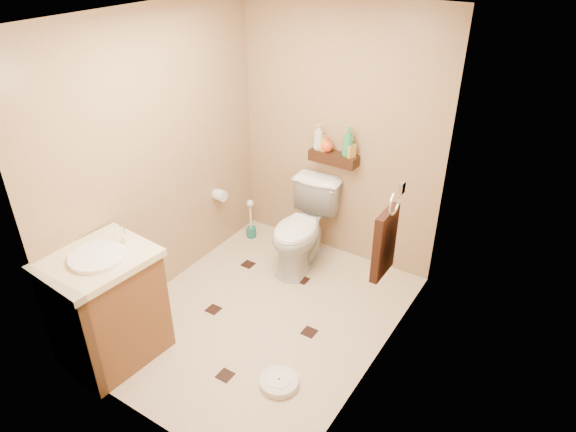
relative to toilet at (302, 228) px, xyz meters
The scene contains 19 objects.
ground 0.93m from the toilet, 82.05° to the right, with size 2.50×2.50×0.00m, color beige.
wall_back 0.90m from the toilet, 74.46° to the left, with size 2.00×0.04×2.40m, color #A2825C.
wall_front 2.23m from the toilet, 86.80° to the right, with size 2.00×0.04×2.40m, color #A2825C.
wall_left 1.45m from the toilet, 136.73° to the right, with size 0.04×2.50×2.40m, color #A2825C.
wall_right 1.60m from the toilet, 36.70° to the right, with size 0.04×2.50×2.40m, color #A2825C.
ceiling 2.16m from the toilet, 82.05° to the right, with size 2.00×2.50×0.02m, color white.
wall_shelf 0.71m from the toilet, 71.02° to the left, with size 0.46×0.14×0.10m, color #341A0E.
floor_accents 0.97m from the toilet, 80.53° to the right, with size 1.17×1.40×0.01m.
toilet is the anchor object (origin of this frame).
vanity 1.88m from the toilet, 108.12° to the right, with size 0.66×0.78×1.03m.
bathroom_scale 1.56m from the toilet, 64.86° to the right, with size 0.36×0.36×0.06m.
toilet_brush 0.76m from the toilet, 169.17° to the left, with size 0.10×0.10×0.44m.
towel_ring 1.30m from the toilet, 29.48° to the right, with size 0.12×0.30×0.76m.
toilet_paper 0.87m from the toilet, 167.55° to the right, with size 0.12×0.11×0.12m.
bottle_a 0.86m from the toilet, 97.69° to the left, with size 0.09×0.09×0.24m, color beige.
bottle_b 0.81m from the toilet, 87.43° to the left, with size 0.07×0.07×0.15m, color gold.
bottle_c 0.81m from the toilet, 82.00° to the left, with size 0.11×0.11×0.14m, color #DA4A19.
bottle_d 0.91m from the toilet, 53.01° to the left, with size 0.11×0.11×0.27m, color #2C864B.
bottle_e 0.87m from the toilet, 50.62° to the left, with size 0.08×0.08×0.18m, color gold.
Camera 1 is at (1.98, -2.68, 2.91)m, focal length 32.00 mm.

